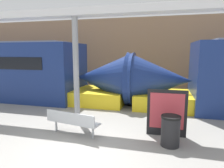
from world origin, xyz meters
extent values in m
plane|color=gray|center=(0.00, 0.00, 0.00)|extent=(60.00, 60.00, 0.00)
cube|color=#937051|center=(0.00, 9.56, 2.50)|extent=(56.00, 0.20, 5.00)
cone|color=navy|center=(1.97, 5.10, 1.32)|extent=(3.03, 2.63, 2.63)
cube|color=yellow|center=(2.26, 5.10, 0.35)|extent=(2.73, 2.46, 0.70)
cone|color=navy|center=(-0.73, 5.10, 1.32)|extent=(3.03, 2.63, 2.63)
cube|color=yellow|center=(-1.02, 5.10, 0.35)|extent=(2.73, 2.46, 0.70)
cube|color=#ADB2B7|center=(-0.55, 0.96, 0.43)|extent=(1.85, 0.77, 0.04)
cube|color=#ADB2B7|center=(-0.59, 0.76, 0.62)|extent=(1.77, 0.38, 0.34)
cylinder|color=#ADB2B7|center=(-1.26, 1.09, 0.20)|extent=(0.07, 0.07, 0.41)
cylinder|color=#ADB2B7|center=(0.15, 0.82, 0.20)|extent=(0.07, 0.07, 0.41)
cylinder|color=black|center=(2.44, 0.92, 0.41)|extent=(0.52, 0.52, 0.82)
cylinder|color=black|center=(2.44, 0.92, 0.85)|extent=(0.55, 0.55, 0.06)
cube|color=black|center=(2.33, 1.60, 0.74)|extent=(1.22, 0.06, 1.49)
cube|color=#B73842|center=(2.33, 1.57, 0.82)|extent=(1.04, 0.01, 1.13)
cylinder|color=gray|center=(-1.12, 2.49, 1.97)|extent=(0.23, 0.23, 3.95)
cube|color=silver|center=(-1.12, 2.49, 4.09)|extent=(28.00, 0.60, 0.28)
camera|label=1|loc=(2.17, -4.67, 2.64)|focal=32.00mm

